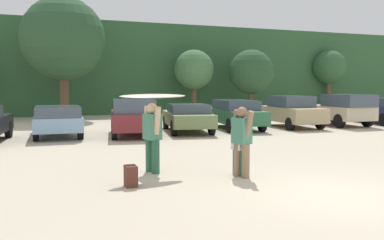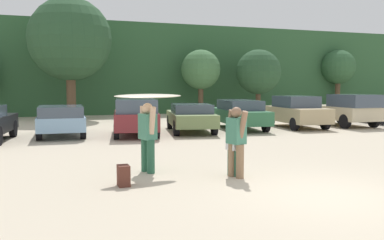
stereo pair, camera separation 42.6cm
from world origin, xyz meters
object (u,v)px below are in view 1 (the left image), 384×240
object	(u,v)px
parked_car_maroon	(133,117)
person_adult	(152,133)
parked_car_navy	(382,110)
parked_car_forest_green	(235,113)
parked_car_champagne	(341,109)
parked_car_sky_blue	(58,120)
parked_car_tan	(292,111)
backpack_dropped	(131,176)
surfboard_cream	(153,96)
person_child	(239,145)
parked_car_olive_green	(187,117)
person_companion	(242,138)

from	to	relation	value
parked_car_maroon	person_adult	bearing A→B (deg)	-179.65
parked_car_navy	parked_car_forest_green	bearing A→B (deg)	95.17
parked_car_champagne	parked_car_navy	world-z (taller)	parked_car_champagne
parked_car_maroon	parked_car_champagne	world-z (taller)	parked_car_champagne
parked_car_sky_blue	parked_car_champagne	xyz separation A→B (m)	(14.37, -0.38, 0.17)
parked_car_tan	backpack_dropped	distance (m)	14.28
parked_car_navy	surfboard_cream	size ratio (longest dim) A/B	2.40
parked_car_tan	person_child	bearing A→B (deg)	144.59
parked_car_olive_green	parked_car_champagne	bearing A→B (deg)	-79.83
parked_car_forest_green	parked_car_champagne	bearing A→B (deg)	-87.63
person_child	parked_car_sky_blue	bearing A→B (deg)	-84.76
parked_car_champagne	surfboard_cream	xyz separation A→B (m)	(-12.65, -8.21, 1.01)
person_companion	parked_car_forest_green	bearing A→B (deg)	-131.40
person_adult	surfboard_cream	xyz separation A→B (m)	(-0.00, -0.13, 0.93)
parked_car_maroon	parked_car_forest_green	xyz separation A→B (m)	(5.39, 1.08, -0.04)
surfboard_cream	backpack_dropped	bearing A→B (deg)	43.81
person_adult	surfboard_cream	bearing A→B (deg)	74.76
parked_car_navy	surfboard_cream	distance (m)	17.72
parked_car_maroon	person_adult	distance (m)	7.68
parked_car_sky_blue	parked_car_tan	world-z (taller)	parked_car_tan
parked_car_champagne	person_child	xyz separation A→B (m)	(-10.82, -9.15, -0.16)
person_child	parked_car_maroon	bearing A→B (deg)	-101.60
person_companion	backpack_dropped	distance (m)	2.74
parked_car_champagne	person_adult	size ratio (longest dim) A/B	2.35
person_child	backpack_dropped	world-z (taller)	person_child
parked_car_navy	person_child	xyz separation A→B (m)	(-13.79, -9.21, -0.04)
person_child	parked_car_olive_green	bearing A→B (deg)	-118.31
person_companion	parked_car_tan	bearing A→B (deg)	-144.83
parked_car_forest_green	parked_car_tan	xyz separation A→B (m)	(3.07, -0.31, 0.05)
parked_car_tan	surfboard_cream	world-z (taller)	surfboard_cream
parked_car_olive_green	surfboard_cream	world-z (taller)	surfboard_cream
parked_car_navy	parked_car_champagne	bearing A→B (deg)	99.62
parked_car_olive_green	person_child	distance (m)	9.51
parked_car_sky_blue	parked_car_navy	xyz separation A→B (m)	(17.34, -0.31, 0.05)
parked_car_champagne	person_adult	xyz separation A→B (m)	(-12.65, -8.08, 0.08)
parked_car_sky_blue	person_companion	world-z (taller)	person_companion
person_child	person_adult	bearing A→B (deg)	-45.39
surfboard_cream	person_adult	bearing A→B (deg)	-99.26
parked_car_champagne	parked_car_forest_green	bearing A→B (deg)	85.87
parked_car_forest_green	surfboard_cream	world-z (taller)	surfboard_cream
parked_car_tan	person_child	xyz separation A→B (m)	(-7.92, -9.41, -0.10)
person_companion	parked_car_navy	bearing A→B (deg)	-160.99
parked_car_maroon	parked_car_navy	world-z (taller)	parked_car_maroon
person_adult	surfboard_cream	world-z (taller)	surfboard_cream
parked_car_sky_blue	parked_car_forest_green	distance (m)	8.40
parked_car_navy	surfboard_cream	bearing A→B (deg)	126.28
parked_car_forest_green	surfboard_cream	size ratio (longest dim) A/B	2.75
parked_car_navy	person_companion	world-z (taller)	person_companion
parked_car_navy	person_companion	xyz separation A→B (m)	(-13.81, -9.38, 0.16)
parked_car_tan	person_companion	bearing A→B (deg)	145.03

